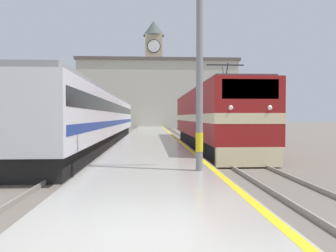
# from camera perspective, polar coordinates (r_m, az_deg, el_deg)

# --- Properties ---
(ground_plane) EXTENTS (200.00, 200.00, 0.00)m
(ground_plane) POSITION_cam_1_polar(r_m,az_deg,el_deg) (34.86, -3.05, -1.90)
(ground_plane) COLOR #70665B
(platform) EXTENTS (4.32, 140.00, 0.44)m
(platform) POSITION_cam_1_polar(r_m,az_deg,el_deg) (29.86, -3.05, -2.07)
(platform) COLOR #ADA89E
(platform) RESTS_ON ground
(rail_track_near) EXTENTS (2.84, 140.00, 0.16)m
(rail_track_near) POSITION_cam_1_polar(r_m,az_deg,el_deg) (30.14, 4.60, -2.39)
(rail_track_near) COLOR #70665B
(rail_track_near) RESTS_ON ground
(rail_track_far) EXTENTS (2.83, 140.00, 0.16)m
(rail_track_far) POSITION_cam_1_polar(r_m,az_deg,el_deg) (30.13, -10.66, -2.42)
(rail_track_far) COLOR #70665B
(rail_track_far) RESTS_ON ground
(locomotive_train) EXTENTS (2.92, 18.19, 4.95)m
(locomotive_train) POSITION_cam_1_polar(r_m,az_deg,el_deg) (22.34, 7.29, 1.34)
(locomotive_train) COLOR black
(locomotive_train) RESTS_ON ground
(passenger_train) EXTENTS (2.92, 32.35, 3.76)m
(passenger_train) POSITION_cam_1_polar(r_m,az_deg,el_deg) (26.10, -11.84, 1.37)
(passenger_train) COLOR black
(passenger_train) RESTS_ON ground
(catenary_mast) EXTENTS (2.79, 0.23, 8.47)m
(catenary_mast) POSITION_cam_1_polar(r_m,az_deg,el_deg) (10.63, 6.28, 16.02)
(catenary_mast) COLOR gray
(catenary_mast) RESTS_ON platform
(clock_tower) EXTENTS (4.73, 4.73, 23.70)m
(clock_tower) POSITION_cam_1_polar(r_m,az_deg,el_deg) (74.64, -2.49, 9.68)
(clock_tower) COLOR tan
(clock_tower) RESTS_ON ground
(station_building) EXTENTS (29.44, 9.47, 12.70)m
(station_building) POSITION_cam_1_polar(r_m,az_deg,el_deg) (62.62, -1.78, 5.48)
(station_building) COLOR #B7B2A3
(station_building) RESTS_ON ground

